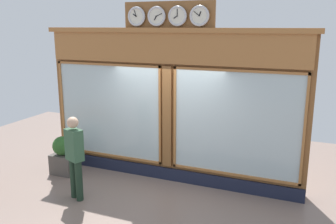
% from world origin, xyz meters
% --- Properties ---
extents(shop_facade, '(5.94, 0.42, 3.86)m').
position_xyz_m(shop_facade, '(-0.00, -0.12, 1.70)').
color(shop_facade, brown).
rests_on(shop_facade, ground_plane).
extents(pedestrian, '(0.42, 0.34, 1.69)m').
position_xyz_m(pedestrian, '(1.32, 1.57, 0.93)').
color(pedestrian, '#1C2F21').
rests_on(pedestrian, ground_plane).
extents(planter_box, '(0.56, 0.36, 0.47)m').
position_xyz_m(planter_box, '(2.37, 0.66, 0.24)').
color(planter_box, '#4C4742').
rests_on(planter_box, ground_plane).
extents(planter_shrub, '(0.44, 0.44, 0.44)m').
position_xyz_m(planter_shrub, '(2.37, 0.66, 0.69)').
color(planter_shrub, '#285623').
rests_on(planter_shrub, planter_box).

